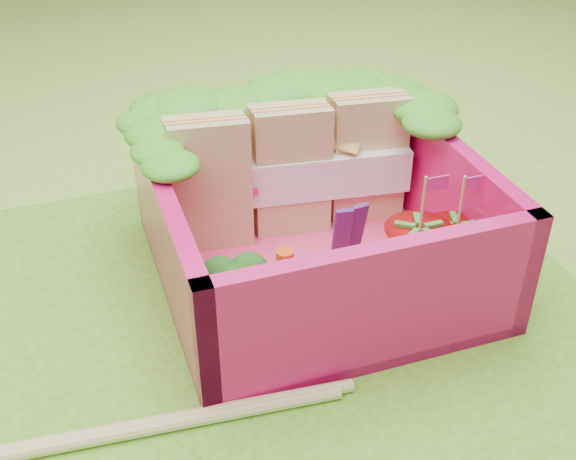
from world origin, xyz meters
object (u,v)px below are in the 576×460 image
at_px(sandwich_stack, 291,171).
at_px(strawberry_left, 416,257).
at_px(broccoli, 237,291).
at_px(strawberry_right, 453,253).
at_px(bento_box, 315,220).

relative_size(sandwich_stack, strawberry_left, 2.11).
distance_m(sandwich_stack, strawberry_left, 0.70).
height_order(sandwich_stack, broccoli, sandwich_stack).
bearing_deg(strawberry_right, strawberry_left, 174.77).
distance_m(bento_box, sandwich_stack, 0.32).
relative_size(sandwich_stack, strawberry_right, 2.19).
height_order(bento_box, strawberry_right, strawberry_right).
relative_size(strawberry_left, strawberry_right, 1.04).
bearing_deg(sandwich_stack, bento_box, -91.02).
height_order(broccoli, strawberry_left, strawberry_left).
relative_size(sandwich_stack, broccoli, 3.30).
xyz_separation_m(strawberry_left, strawberry_right, (0.16, -0.01, -0.01)).
bearing_deg(strawberry_left, strawberry_right, -5.23).
xyz_separation_m(bento_box, strawberry_right, (0.50, -0.30, -0.09)).
xyz_separation_m(broccoli, strawberry_left, (0.76, 0.03, -0.05)).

